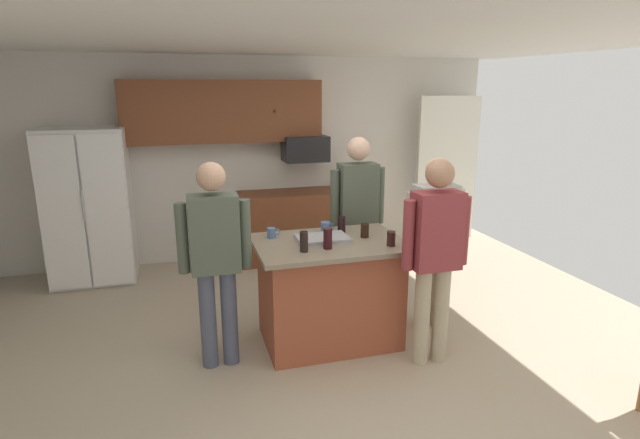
# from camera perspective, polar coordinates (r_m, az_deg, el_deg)

# --- Properties ---
(floor) EXTENTS (7.04, 7.04, 0.00)m
(floor) POSITION_cam_1_polar(r_m,az_deg,el_deg) (4.49, -0.98, -14.83)
(floor) COLOR #B7A88E
(floor) RESTS_ON ground
(ceiling) EXTENTS (7.04, 7.04, 0.00)m
(ceiling) POSITION_cam_1_polar(r_m,az_deg,el_deg) (3.92, -1.16, 20.40)
(ceiling) COLOR white
(back_wall) EXTENTS (6.40, 0.10, 2.60)m
(back_wall) POSITION_cam_1_polar(r_m,az_deg,el_deg) (6.71, -7.33, 6.82)
(back_wall) COLOR silver
(back_wall) RESTS_ON ground
(french_door_window_panel) EXTENTS (0.90, 0.06, 2.00)m
(french_door_window_panel) POSITION_cam_1_polar(r_m,az_deg,el_deg) (7.23, 14.14, 5.46)
(french_door_window_panel) COLOR white
(french_door_window_panel) RESTS_ON ground
(cabinet_run_upper) EXTENTS (2.40, 0.38, 0.75)m
(cabinet_run_upper) POSITION_cam_1_polar(r_m,az_deg,el_deg) (6.40, -10.85, 11.93)
(cabinet_run_upper) COLOR brown
(cabinet_run_lower) EXTENTS (1.80, 0.63, 0.90)m
(cabinet_run_lower) POSITION_cam_1_polar(r_m,az_deg,el_deg) (6.69, -1.58, -0.53)
(cabinet_run_lower) COLOR brown
(cabinet_run_lower) RESTS_ON ground
(refrigerator) EXTENTS (0.91, 0.76, 1.78)m
(refrigerator) POSITION_cam_1_polar(r_m,az_deg,el_deg) (6.37, -24.66, 1.39)
(refrigerator) COLOR white
(refrigerator) RESTS_ON ground
(microwave_over_range) EXTENTS (0.56, 0.40, 0.32)m
(microwave_over_range) POSITION_cam_1_polar(r_m,az_deg,el_deg) (6.52, -1.69, 8.03)
(microwave_over_range) COLOR black
(kitchen_island) EXTENTS (1.28, 0.90, 0.93)m
(kitchen_island) POSITION_cam_1_polar(r_m,az_deg,el_deg) (4.48, 1.07, -8.12)
(kitchen_island) COLOR #9E4C33
(kitchen_island) RESTS_ON ground
(person_host_foreground) EXTENTS (0.57, 0.22, 1.69)m
(person_host_foreground) POSITION_cam_1_polar(r_m,az_deg,el_deg) (4.08, 12.92, -3.30)
(person_host_foreground) COLOR tan
(person_host_foreground) RESTS_ON ground
(person_guest_by_door) EXTENTS (0.57, 0.22, 1.62)m
(person_guest_by_door) POSITION_cam_1_polar(r_m,az_deg,el_deg) (4.70, 12.76, -1.50)
(person_guest_by_door) COLOR tan
(person_guest_by_door) RESTS_ON ground
(person_guest_left) EXTENTS (0.57, 0.23, 1.75)m
(person_guest_left) POSITION_cam_1_polar(r_m,az_deg,el_deg) (5.09, 4.24, 1.08)
(person_guest_left) COLOR #383842
(person_guest_left) RESTS_ON ground
(person_guest_right) EXTENTS (0.57, 0.22, 1.68)m
(person_guest_right) POSITION_cam_1_polar(r_m,az_deg,el_deg) (4.01, -11.78, -3.67)
(person_guest_right) COLOR #4C5166
(person_guest_right) RESTS_ON ground
(mug_blue_stoneware) EXTENTS (0.12, 0.08, 0.09)m
(mug_blue_stoneware) POSITION_cam_1_polar(r_m,az_deg,el_deg) (4.44, -5.49, -1.52)
(mug_blue_stoneware) COLOR #4C6B99
(mug_blue_stoneware) RESTS_ON kitchen_island
(tumbler_amber) EXTENTS (0.07, 0.07, 0.12)m
(tumbler_amber) POSITION_cam_1_polar(r_m,az_deg,el_deg) (4.45, 5.09, -1.25)
(tumbler_amber) COLOR black
(tumbler_amber) RESTS_ON kitchen_island
(glass_dark_ale) EXTENTS (0.07, 0.07, 0.14)m
(glass_dark_ale) POSITION_cam_1_polar(r_m,az_deg,el_deg) (4.59, 2.45, -0.56)
(glass_dark_ale) COLOR black
(glass_dark_ale) RESTS_ON kitchen_island
(glass_short_whisky) EXTENTS (0.07, 0.07, 0.17)m
(glass_short_whisky) POSITION_cam_1_polar(r_m,az_deg,el_deg) (4.12, 0.89, -2.19)
(glass_short_whisky) COLOR black
(glass_short_whisky) RESTS_ON kitchen_island
(mug_ceramic_white) EXTENTS (0.13, 0.09, 0.10)m
(mug_ceramic_white) POSITION_cam_1_polar(r_m,az_deg,el_deg) (4.59, 0.67, -0.88)
(mug_ceramic_white) COLOR #4C6B99
(mug_ceramic_white) RESTS_ON kitchen_island
(glass_stout_tall) EXTENTS (0.07, 0.07, 0.17)m
(glass_stout_tall) POSITION_cam_1_polar(r_m,az_deg,el_deg) (4.05, -1.83, -2.52)
(glass_stout_tall) COLOR black
(glass_stout_tall) RESTS_ON kitchen_island
(glass_pilsner) EXTENTS (0.07, 0.07, 0.13)m
(glass_pilsner) POSITION_cam_1_polar(r_m,az_deg,el_deg) (4.24, 8.05, -2.15)
(glass_pilsner) COLOR black
(glass_pilsner) RESTS_ON kitchen_island
(serving_tray) EXTENTS (0.44, 0.30, 0.04)m
(serving_tray) POSITION_cam_1_polar(r_m,az_deg,el_deg) (4.33, 0.27, -2.19)
(serving_tray) COLOR #B7B7BC
(serving_tray) RESTS_ON kitchen_island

